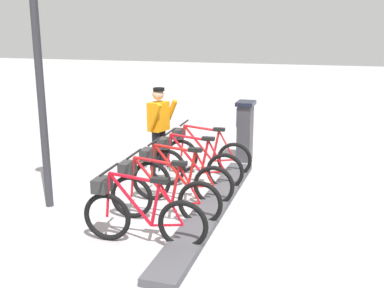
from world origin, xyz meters
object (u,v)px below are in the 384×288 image
bike_docked_0 (204,153)px  bike_docked_2 (178,177)px  worker_near_rack (159,126)px  lamp_post (36,35)px  bike_docked_4 (139,214)px  bike_docked_1 (192,164)px  bike_docked_3 (160,193)px  payment_kiosk (245,130)px

bike_docked_0 → bike_docked_2: bearing=90.0°
worker_near_rack → lamp_post: bearing=66.3°
bike_docked_2 → bike_docked_4: (0.00, 1.57, 0.00)m
bike_docked_4 → lamp_post: bearing=-23.0°
bike_docked_1 → bike_docked_4: same height
worker_near_rack → bike_docked_3: bearing=111.3°
lamp_post → bike_docked_2: bearing=-158.4°
payment_kiosk → lamp_post: size_ratio=0.31×
bike_docked_0 → bike_docked_4: 3.14m
bike_docked_1 → lamp_post: size_ratio=0.42×
bike_docked_0 → bike_docked_4: bearing=90.0°
bike_docked_4 → worker_near_rack: 3.28m
bike_docked_3 → bike_docked_4: 0.78m
bike_docked_0 → bike_docked_4: same height
lamp_post → bike_docked_0: bearing=-129.5°
payment_kiosk → bike_docked_0: 1.35m
worker_near_rack → bike_docked_4: bearing=106.2°
bike_docked_1 → lamp_post: (1.91, 1.54, 2.25)m
bike_docked_1 → lamp_post: bearing=38.8°
bike_docked_1 → bike_docked_2: (0.00, 0.78, 0.00)m
bike_docked_3 → lamp_post: 2.95m
bike_docked_4 → payment_kiosk: bearing=-97.5°
payment_kiosk → bike_docked_2: size_ratio=0.74×
bike_docked_0 → bike_docked_1: 0.78m
bike_docked_0 → lamp_post: bearing=50.5°
payment_kiosk → lamp_post: 4.76m
payment_kiosk → bike_docked_4: 4.38m
bike_docked_2 → bike_docked_4: 1.57m
worker_near_rack → lamp_post: size_ratio=0.40×
bike_docked_2 → bike_docked_3: size_ratio=1.00×
bike_docked_1 → bike_docked_3: bearing=90.0°
payment_kiosk → bike_docked_1: 2.08m
bike_docked_1 → worker_near_rack: worker_near_rack is taller
bike_docked_4 → bike_docked_1: bearing=-90.0°
payment_kiosk → bike_docked_0: payment_kiosk is taller
payment_kiosk → bike_docked_3: bearing=80.9°
lamp_post → payment_kiosk: bearing=-125.2°
bike_docked_4 → worker_near_rack: bearing=-73.8°
payment_kiosk → worker_near_rack: 1.93m
bike_docked_3 → payment_kiosk: bearing=-99.1°
payment_kiosk → worker_near_rack: bearing=39.6°
bike_docked_3 → lamp_post: size_ratio=0.42×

